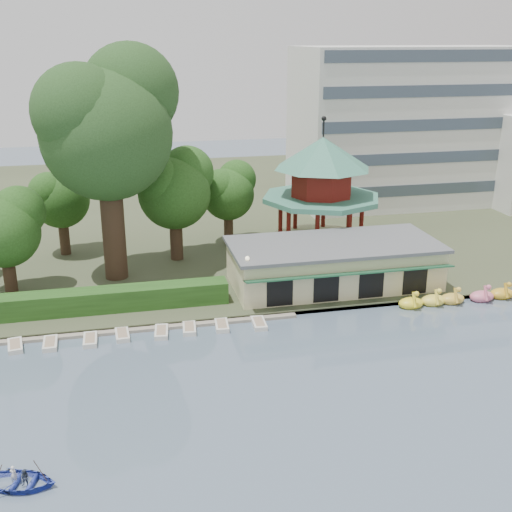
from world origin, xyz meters
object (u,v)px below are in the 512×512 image
object	(u,v)px
big_tree	(107,122)
rowboat_with_passengers	(19,477)
dock	(80,333)
boathouse	(334,263)
pavilion	(322,182)

from	to	relation	value
big_tree	rowboat_with_passengers	xyz separation A→B (m)	(-5.47, -28.45, -14.09)
dock	big_tree	bearing A→B (deg)	73.97
boathouse	pavilion	bearing A→B (deg)	78.72
dock	boathouse	xyz separation A→B (m)	(22.00, 4.77, 2.25)
boathouse	pavilion	xyz separation A→B (m)	(2.00, 10.03, 5.11)
big_tree	pavilion	bearing A→B (deg)	10.37
pavilion	big_tree	distance (m)	22.36
rowboat_with_passengers	pavilion	bearing A→B (deg)	50.80
big_tree	rowboat_with_passengers	distance (m)	32.22
big_tree	rowboat_with_passengers	world-z (taller)	big_tree
boathouse	rowboat_with_passengers	xyz separation A→B (m)	(-24.32, -22.24, -1.83)
pavilion	big_tree	size ratio (longest dim) A/B	0.65
dock	pavilion	world-z (taller)	pavilion
boathouse	big_tree	distance (m)	23.33
dock	pavilion	xyz separation A→B (m)	(24.00, 14.80, 7.36)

